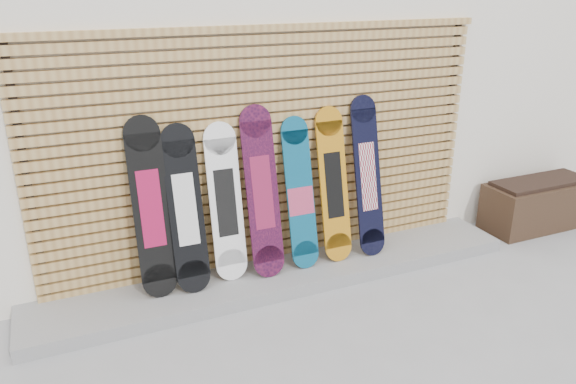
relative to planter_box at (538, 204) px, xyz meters
name	(u,v)px	position (x,y,z in m)	size (l,w,h in m)	color
ground	(330,314)	(-2.98, -0.66, -0.27)	(80.00, 80.00, 0.00)	gray
building	(243,48)	(-2.48, 2.84, 1.53)	(12.00, 5.00, 3.60)	white
concrete_step	(282,275)	(-3.13, 0.02, -0.21)	(4.60, 0.70, 0.12)	gray
slat_wall	(269,149)	(-3.13, 0.31, 0.93)	(4.26, 0.08, 2.29)	#B08549
planter_box	(538,204)	(0.00, 0.00, 0.00)	(1.24, 0.52, 0.56)	#322216
snowboard_0	(151,209)	(-4.26, 0.13, 0.60)	(0.30, 0.32, 1.52)	black
snowboard_1	(186,209)	(-3.97, 0.10, 0.56)	(0.29, 0.36, 1.43)	black
snowboard_2	(226,203)	(-3.61, 0.14, 0.54)	(0.29, 0.28, 1.40)	white
snowboard_3	(262,193)	(-3.28, 0.10, 0.60)	(0.29, 0.37, 1.52)	black
snowboard_4	(300,194)	(-2.91, 0.11, 0.53)	(0.26, 0.35, 1.38)	#0C5274
snowboard_5	(334,185)	(-2.56, 0.11, 0.56)	(0.28, 0.35, 1.44)	#C07A14
snowboard_6	(368,177)	(-2.20, 0.09, 0.60)	(0.27, 0.38, 1.52)	black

